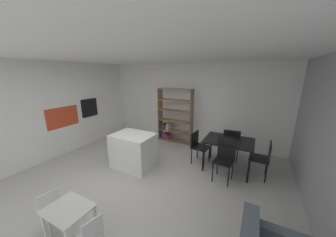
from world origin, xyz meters
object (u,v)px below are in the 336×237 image
object	(u,v)px
open_bookshelf	(173,119)
dining_chair_near	(225,156)
child_table	(69,213)
child_chair_left	(53,208)
built_in_oven	(89,108)
dining_chair_window_side	(264,156)
dining_chair_far	(231,143)
dining_chair_island_side	(198,144)
kitchen_island	(134,151)
dining_table	(229,143)
child_chair_right	(91,233)

from	to	relation	value
open_bookshelf	dining_chair_near	bearing A→B (deg)	-36.70
child_table	child_chair_left	size ratio (longest dim) A/B	1.09
built_in_oven	child_table	size ratio (longest dim) A/B	0.96
dining_chair_window_side	dining_chair_far	bearing A→B (deg)	-119.10
child_table	dining_chair_island_side	world-z (taller)	dining_chair_island_side
dining_chair_island_side	dining_chair_far	distance (m)	0.90
kitchen_island	dining_chair_window_side	xyz separation A→B (m)	(2.92, 1.00, 0.09)
child_table	dining_table	xyz separation A→B (m)	(1.68, 3.02, 0.27)
open_bookshelf	child_chair_right	world-z (taller)	open_bookshelf
kitchen_island	dining_table	distance (m)	2.38
child_chair_left	dining_chair_window_side	world-z (taller)	dining_chair_window_side
child_chair_right	dining_table	bearing A→B (deg)	169.41
kitchen_island	dining_chair_near	world-z (taller)	dining_chair_near
child_chair_left	dining_chair_island_side	size ratio (longest dim) A/B	0.67
kitchen_island	child_chair_right	world-z (taller)	kitchen_island
dining_table	dining_chair_window_side	bearing A→B (deg)	-0.19
dining_table	child_table	bearing A→B (deg)	-119.03
dining_chair_island_side	dining_chair_near	size ratio (longest dim) A/B	0.87
dining_table	dining_chair_island_side	size ratio (longest dim) A/B	1.34
dining_table	dining_chair_island_side	distance (m)	0.80
child_chair_left	dining_chair_far	world-z (taller)	dining_chair_far
child_chair_left	dining_chair_near	bearing A→B (deg)	-31.51
dining_table	dining_chair_near	distance (m)	0.48
dining_chair_far	child_chair_left	bearing A→B (deg)	52.95
kitchen_island	dining_chair_near	bearing A→B (deg)	14.14
dining_chair_near	open_bookshelf	bearing A→B (deg)	148.54
child_chair_left	dining_chair_window_side	distance (m)	4.19
child_table	dining_chair_window_side	size ratio (longest dim) A/B	0.70
built_in_oven	open_bookshelf	world-z (taller)	open_bookshelf
dining_chair_window_side	dining_chair_island_side	xyz separation A→B (m)	(-1.55, 0.01, -0.02)
open_bookshelf	child_chair_right	size ratio (longest dim) A/B	3.19
dining_chair_island_side	dining_chair_far	xyz separation A→B (m)	(0.78, 0.45, 0.03)
dining_chair_far	dining_chair_window_side	bearing A→B (deg)	143.93
child_table	dining_table	bearing A→B (deg)	60.97
open_bookshelf	child_chair_right	distance (m)	4.20
built_in_oven	dining_chair_far	distance (m)	4.58
child_table	built_in_oven	bearing A→B (deg)	136.50
open_bookshelf	dining_table	bearing A→B (deg)	-27.64
dining_chair_window_side	dining_table	bearing A→B (deg)	-88.55
kitchen_island	dining_chair_window_side	bearing A→B (deg)	18.85
dining_chair_window_side	child_table	bearing A→B (deg)	-37.48
kitchen_island	child_chair_left	distance (m)	2.02
open_bookshelf	dining_table	world-z (taller)	open_bookshelf
child_table	dining_chair_near	xyz separation A→B (m)	(1.68, 2.56, 0.14)
child_chair_right	child_chair_left	bearing A→B (deg)	-79.71
dining_table	dining_chair_window_side	size ratio (longest dim) A/B	1.29
built_in_oven	dining_table	xyz separation A→B (m)	(4.44, 0.39, -0.54)
open_bookshelf	dining_chair_window_side	size ratio (longest dim) A/B	2.12
child_table	open_bookshelf	bearing A→B (deg)	95.00
kitchen_island	dining_chair_far	xyz separation A→B (m)	(2.15, 1.45, 0.10)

